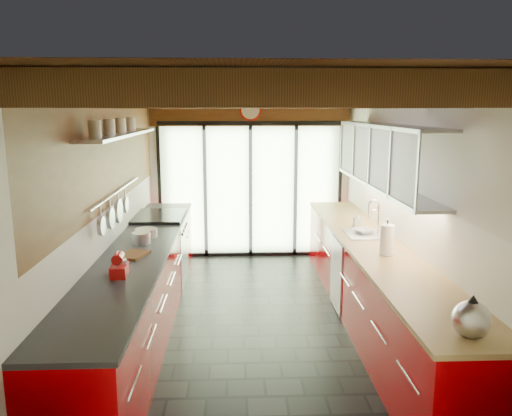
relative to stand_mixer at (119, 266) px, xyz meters
name	(u,v)px	position (x,y,z in m)	size (l,w,h in m)	color
ground	(258,325)	(1.27, 0.95, -1.01)	(5.50, 5.50, 0.00)	black
room_shell	(258,178)	(1.27, 0.95, 0.65)	(5.50, 5.50, 5.50)	silver
ceiling_beams	(257,100)	(1.27, 1.33, 1.46)	(3.14, 5.06, 4.90)	#593316
glass_door	(250,154)	(1.27, 3.65, 0.65)	(2.95, 0.10, 2.90)	#C6EAAD
left_counter	(141,287)	(0.00, 0.95, -0.54)	(0.68, 5.00, 0.92)	#AA0004
range_stove	(161,250)	(0.00, 2.40, -0.54)	(0.66, 0.90, 0.97)	silver
right_counter	(373,284)	(2.54, 0.95, -0.54)	(0.68, 5.00, 0.92)	#AA0004
sink_assembly	(367,231)	(2.56, 1.35, -0.05)	(0.45, 0.52, 0.43)	silver
upper_cabinets_right	(385,156)	(2.70, 1.25, 0.84)	(0.34, 3.00, 3.00)	silver
left_wall_fixtures	(120,155)	(-0.20, 1.10, 0.88)	(0.28, 2.60, 0.96)	silver
stand_mixer	(119,266)	(0.00, 0.00, 0.00)	(0.15, 0.25, 0.22)	red
pot_large	(141,238)	(0.00, 1.06, -0.02)	(0.20, 0.20, 0.13)	silver
pot_small	(146,233)	(0.00, 1.35, -0.04)	(0.25, 0.25, 0.10)	silver
cutting_board	(133,255)	(0.00, 0.60, -0.07)	(0.23, 0.32, 0.03)	brown
kettle	(472,317)	(2.54, -1.30, 0.04)	(0.26, 0.31, 0.29)	silver
paper_towel	(387,240)	(2.54, 0.53, 0.07)	(0.17, 0.17, 0.37)	white
soap_bottle	(357,220)	(2.54, 1.77, 0.00)	(0.08, 0.08, 0.18)	silver
bowl	(364,231)	(2.54, 1.41, -0.06)	(0.24, 0.24, 0.06)	silver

